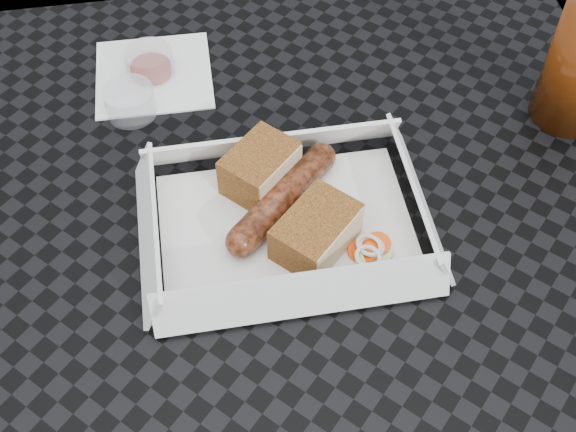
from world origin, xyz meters
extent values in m
cube|color=black|center=(0.00, 0.00, 0.74)|extent=(0.80, 0.80, 0.01)
cylinder|color=black|center=(-0.35, 0.35, 0.36)|extent=(0.03, 0.03, 0.73)
cylinder|color=black|center=(0.35, 0.35, 0.36)|extent=(0.03, 0.03, 0.73)
cube|color=white|center=(0.01, 0.02, 0.75)|extent=(0.22, 0.15, 0.00)
cylinder|color=brown|center=(0.01, 0.04, 0.76)|extent=(0.10, 0.10, 0.03)
sphere|color=brown|center=(0.05, 0.08, 0.76)|extent=(0.03, 0.03, 0.03)
sphere|color=brown|center=(-0.03, 0.00, 0.76)|extent=(0.03, 0.03, 0.03)
cube|color=brown|center=(0.00, 0.07, 0.77)|extent=(0.08, 0.08, 0.04)
cube|color=brown|center=(0.03, -0.01, 0.77)|extent=(0.09, 0.09, 0.04)
cylinder|color=#FC4E0A|center=(0.07, -0.03, 0.75)|extent=(0.02, 0.02, 0.00)
torus|color=white|center=(0.08, -0.03, 0.75)|extent=(0.02, 0.02, 0.00)
cube|color=#B2D17F|center=(0.08, -0.03, 0.75)|extent=(0.02, 0.02, 0.00)
cube|color=white|center=(-0.09, 0.24, 0.75)|extent=(0.12, 0.12, 0.00)
cylinder|color=maroon|center=(-0.10, 0.24, 0.76)|extent=(0.05, 0.05, 0.03)
cylinder|color=silver|center=(-0.12, 0.18, 0.76)|extent=(0.05, 0.05, 0.03)
camera|label=1|loc=(-0.05, -0.36, 1.26)|focal=45.00mm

